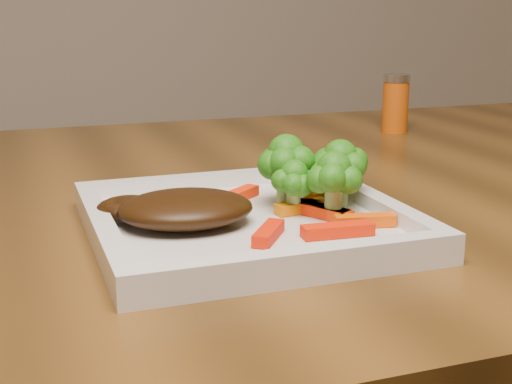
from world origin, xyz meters
name	(u,v)px	position (x,y,z in m)	size (l,w,h in m)	color
plate	(245,226)	(-0.20, -0.34, 0.76)	(0.27, 0.27, 0.01)	silver
steak	(186,209)	(-0.26, -0.34, 0.78)	(0.12, 0.09, 0.03)	black
broccoli_0	(286,170)	(-0.15, -0.31, 0.80)	(0.06, 0.06, 0.07)	#216110
broccoli_1	(340,173)	(-0.10, -0.33, 0.79)	(0.06, 0.06, 0.06)	#285F0F
broccoli_2	(334,187)	(-0.13, -0.36, 0.79)	(0.06, 0.06, 0.06)	#136010
broccoli_3	(294,181)	(-0.15, -0.34, 0.79)	(0.05, 0.05, 0.06)	#337B14
carrot_0	(338,230)	(-0.14, -0.41, 0.77)	(0.06, 0.02, 0.01)	red
carrot_1	(365,220)	(-0.11, -0.39, 0.77)	(0.05, 0.01, 0.01)	#E74E03
carrot_2	(268,233)	(-0.20, -0.40, 0.77)	(0.05, 0.01, 0.01)	red
carrot_3	(330,193)	(-0.10, -0.30, 0.77)	(0.06, 0.02, 0.01)	#D96703
carrot_4	(239,195)	(-0.19, -0.28, 0.77)	(0.05, 0.01, 0.01)	#FF2A04
carrot_5	(320,211)	(-0.13, -0.35, 0.77)	(0.06, 0.02, 0.01)	#F82904
carrot_6	(302,207)	(-0.14, -0.34, 0.77)	(0.05, 0.01, 0.01)	orange
spice_shaker	(395,103)	(0.19, 0.07, 0.80)	(0.04, 0.04, 0.09)	#C44E0A
carrot_7	(323,210)	(-0.13, -0.35, 0.77)	(0.06, 0.02, 0.01)	#FD3504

